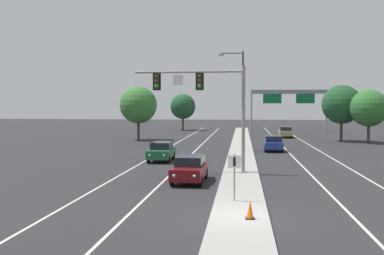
{
  "coord_description": "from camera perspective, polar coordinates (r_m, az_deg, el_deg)",
  "views": [
    {
      "loc": [
        0.09,
        -18.06,
        4.64
      ],
      "look_at": [
        -3.2,
        10.96,
        3.2
      ],
      "focal_mm": 41.52,
      "sensor_mm": 36.0,
      "label": 1
    }
  ],
  "objects": [
    {
      "name": "ground_plane",
      "position": [
        18.64,
        6.11,
        -11.6
      ],
      "size": [
        260.0,
        260.0,
        0.0
      ],
      "primitive_type": "plane",
      "color": "#28282B"
    },
    {
      "name": "median_island",
      "position": [
        36.34,
        6.3,
        -4.41
      ],
      "size": [
        2.4,
        110.0,
        0.15
      ],
      "primitive_type": "cube",
      "color": "#9E9B93",
      "rests_on": "ground"
    },
    {
      "name": "lane_stripe_oncoming_center",
      "position": [
        43.57,
        0.12,
        -3.29
      ],
      "size": [
        0.14,
        100.0,
        0.01
      ],
      "primitive_type": "cube",
      "color": "silver",
      "rests_on": "ground"
    },
    {
      "name": "lane_stripe_receding_center",
      "position": [
        43.55,
        12.53,
        -3.36
      ],
      "size": [
        0.14,
        100.0,
        0.01
      ],
      "primitive_type": "cube",
      "color": "silver",
      "rests_on": "ground"
    },
    {
      "name": "edge_stripe_left",
      "position": [
        44.05,
        -4.15,
        -3.23
      ],
      "size": [
        0.14,
        100.0,
        0.01
      ],
      "primitive_type": "cube",
      "color": "silver",
      "rests_on": "ground"
    },
    {
      "name": "edge_stripe_right",
      "position": [
        44.02,
        16.81,
        -3.35
      ],
      "size": [
        0.14,
        100.0,
        0.01
      ],
      "primitive_type": "cube",
      "color": "silver",
      "rests_on": "ground"
    },
    {
      "name": "overhead_signal_mast",
      "position": [
        30.32,
        2.04,
        4.15
      ],
      "size": [
        7.57,
        0.44,
        7.2
      ],
      "color": "gray",
      "rests_on": "median_island"
    },
    {
      "name": "median_sign_post",
      "position": [
        21.07,
        5.47,
        -5.52
      ],
      "size": [
        0.6,
        0.1,
        2.2
      ],
      "color": "gray",
      "rests_on": "median_island"
    },
    {
      "name": "street_lamp_median",
      "position": [
        45.36,
        6.27,
        4.26
      ],
      "size": [
        2.58,
        0.28,
        10.0
      ],
      "color": "#4C4C51",
      "rests_on": "median_island"
    },
    {
      "name": "car_oncoming_darkred",
      "position": [
        27.09,
        -0.26,
        -5.28
      ],
      "size": [
        1.92,
        4.51,
        1.58
      ],
      "color": "#5B0F14",
      "rests_on": "ground"
    },
    {
      "name": "car_oncoming_green",
      "position": [
        37.4,
        -3.94,
        -3.05
      ],
      "size": [
        1.87,
        4.49,
        1.58
      ],
      "color": "#195633",
      "rests_on": "ground"
    },
    {
      "name": "car_receding_blue",
      "position": [
        46.13,
        10.4,
        -1.98
      ],
      "size": [
        1.9,
        4.5,
        1.58
      ],
      "color": "navy",
      "rests_on": "ground"
    },
    {
      "name": "car_receding_tan",
      "position": [
        66.14,
        11.9,
        -0.55
      ],
      "size": [
        1.9,
        4.5,
        1.58
      ],
      "color": "tan",
      "rests_on": "ground"
    },
    {
      "name": "traffic_cone_median_nose",
      "position": [
        18.02,
        7.47,
        -10.45
      ],
      "size": [
        0.36,
        0.36,
        0.74
      ],
      "color": "black",
      "rests_on": "median_island"
    },
    {
      "name": "highway_sign_gantry",
      "position": [
        80.06,
        12.31,
        3.84
      ],
      "size": [
        13.28,
        0.42,
        7.5
      ],
      "color": "gray",
      "rests_on": "ground"
    },
    {
      "name": "tree_far_right_c",
      "position": [
        60.81,
        18.67,
        2.82
      ],
      "size": [
        5.08,
        5.08,
        7.35
      ],
      "color": "#4C3823",
      "rests_on": "ground"
    },
    {
      "name": "tree_far_left_b",
      "position": [
        83.75,
        -1.18,
        2.72
      ],
      "size": [
        4.76,
        4.76,
        6.88
      ],
      "color": "#4C3823",
      "rests_on": "ground"
    },
    {
      "name": "tree_far_left_a",
      "position": [
        60.31,
        -6.91,
        2.9
      ],
      "size": [
        5.03,
        5.03,
        7.28
      ],
      "color": "#4C3823",
      "rests_on": "ground"
    },
    {
      "name": "tree_far_right_b",
      "position": [
        58.93,
        21.77,
        2.33
      ],
      "size": [
        4.59,
        4.59,
        6.65
      ],
      "color": "#4C3823",
      "rests_on": "ground"
    }
  ]
}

